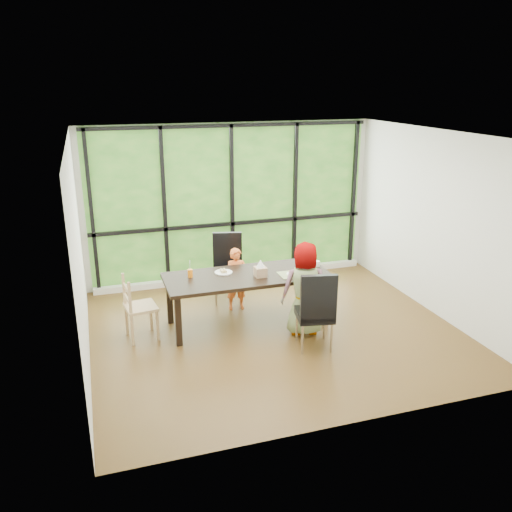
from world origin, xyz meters
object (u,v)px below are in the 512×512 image
chair_window_leather (228,269)px  chair_interior_leather (315,309)px  orange_cup (190,273)px  child_older (306,289)px  green_cup (313,269)px  dining_table (247,299)px  white_mug (317,264)px  chair_end_beech (141,307)px  plate_far (223,272)px  tissue_box (260,272)px  plate_near (294,274)px  child_toddler (237,279)px

chair_window_leather → chair_interior_leather: 1.95m
chair_interior_leather → orange_cup: chair_interior_leather is taller
child_older → green_cup: 0.40m
dining_table → white_mug: bearing=1.3°
chair_window_leather → chair_end_beech: chair_window_leather is taller
child_older → plate_far: child_older is taller
orange_cup → tissue_box: tissue_box is taller
chair_window_leather → plate_near: (0.68, -1.08, 0.22)m
plate_near → orange_cup: orange_cup is taller
child_toddler → orange_cup: 0.93m
tissue_box → white_mug: bearing=8.7°
white_mug → tissue_box: size_ratio=0.52×
dining_table → chair_window_leather: 0.90m
chair_end_beech → orange_cup: size_ratio=8.05×
chair_interior_leather → child_toddler: 1.62m
tissue_box → chair_window_leather: bearing=101.9°
child_older → orange_cup: bearing=-12.6°
chair_window_leather → orange_cup: bearing=-120.5°
chair_window_leather → white_mug: (1.13, -0.86, 0.25)m
chair_interior_leather → chair_window_leather: bearing=-58.4°
plate_near → plate_far: bearing=158.4°
green_cup → chair_window_leather: bearing=130.7°
green_cup → tissue_box: 0.76m
child_older → tissue_box: child_older is taller
child_toddler → tissue_box: bearing=-70.3°
chair_interior_leather → chair_end_beech: (-2.12, 0.96, -0.09)m
tissue_box → chair_interior_leather: bearing=-60.5°
chair_window_leather → plate_far: 0.78m
orange_cup → plate_far: bearing=2.5°
plate_near → white_mug: 0.50m
dining_table → chair_interior_leather: chair_interior_leather is taller
chair_end_beech → child_older: size_ratio=0.69×
chair_window_leather → orange_cup: 1.06m
plate_far → chair_end_beech: bearing=-172.5°
orange_cup → child_older: bearing=-24.7°
child_older → orange_cup: 1.62m
orange_cup → tissue_box: (0.94, -0.27, 0.01)m
green_cup → tissue_box: bearing=171.1°
child_older → tissue_box: size_ratio=8.27×
chair_interior_leather → green_cup: 0.81m
plate_near → white_mug: bearing=26.0°
dining_table → chair_interior_leather: bearing=-56.4°
plate_near → orange_cup: (-1.41, 0.35, 0.05)m
dining_table → child_older: 0.90m
plate_far → plate_near: plate_far is taller
chair_window_leather → plate_far: (-0.25, -0.71, 0.22)m
dining_table → chair_end_beech: 1.50m
dining_table → plate_far: 0.52m
green_cup → chair_end_beech: bearing=174.1°
chair_window_leather → child_toddler: (0.05, -0.33, -0.06)m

